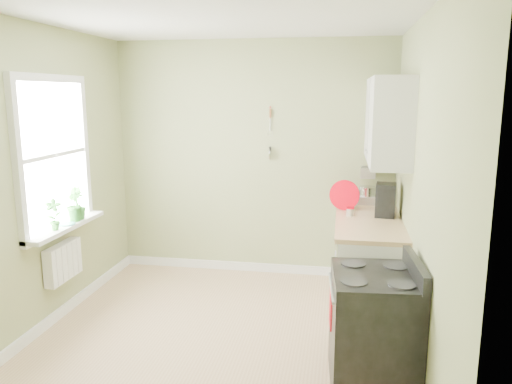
% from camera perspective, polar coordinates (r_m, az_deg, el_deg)
% --- Properties ---
extents(floor, '(3.20, 3.60, 0.02)m').
position_cam_1_polar(floor, '(4.49, -4.52, -16.86)').
color(floor, tan).
rests_on(floor, ground).
extents(ceiling, '(3.20, 3.60, 0.02)m').
position_cam_1_polar(ceiling, '(4.01, -5.16, 19.88)').
color(ceiling, white).
rests_on(ceiling, wall_back).
extents(wall_back, '(3.20, 0.02, 2.70)m').
position_cam_1_polar(wall_back, '(5.79, -0.31, 3.74)').
color(wall_back, tan).
rests_on(wall_back, floor).
extents(wall_left, '(0.02, 3.60, 2.70)m').
position_cam_1_polar(wall_left, '(4.71, -24.16, 1.02)').
color(wall_left, tan).
rests_on(wall_left, floor).
extents(wall_right, '(0.02, 3.60, 2.70)m').
position_cam_1_polar(wall_right, '(3.96, 18.38, -0.32)').
color(wall_right, tan).
rests_on(wall_right, floor).
extents(base_cabinets, '(0.60, 1.60, 0.87)m').
position_cam_1_polar(base_cabinets, '(5.12, 12.66, -8.06)').
color(base_cabinets, white).
rests_on(base_cabinets, floor).
extents(countertop, '(0.64, 1.60, 0.04)m').
position_cam_1_polar(countertop, '(4.99, 12.77, -3.12)').
color(countertop, '#D4B181').
rests_on(countertop, base_cabinets).
extents(upper_cabinets, '(0.35, 1.40, 0.80)m').
position_cam_1_polar(upper_cabinets, '(4.96, 14.76, 7.93)').
color(upper_cabinets, white).
rests_on(upper_cabinets, wall_right).
extents(window, '(0.06, 1.14, 1.44)m').
position_cam_1_polar(window, '(4.91, -22.15, 3.93)').
color(window, white).
rests_on(window, wall_left).
extents(window_sill, '(0.18, 1.14, 0.04)m').
position_cam_1_polar(window_sill, '(4.99, -20.88, -3.71)').
color(window_sill, white).
rests_on(window_sill, wall_left).
extents(radiator, '(0.12, 0.50, 0.35)m').
position_cam_1_polar(radiator, '(5.06, -21.20, -7.44)').
color(radiator, white).
rests_on(radiator, wall_left).
extents(wall_utensils, '(0.02, 0.14, 0.58)m').
position_cam_1_polar(wall_utensils, '(5.70, 1.63, 5.79)').
color(wall_utensils, '#D4B181').
rests_on(wall_utensils, wall_back).
extents(stove, '(0.66, 0.74, 0.97)m').
position_cam_1_polar(stove, '(3.82, 13.31, -15.04)').
color(stove, black).
rests_on(stove, floor).
extents(stand_mixer, '(0.25, 0.39, 0.44)m').
position_cam_1_polar(stand_mixer, '(5.68, 12.67, 0.75)').
color(stand_mixer, '#B2B2B7').
rests_on(stand_mixer, countertop).
extents(kettle, '(0.18, 0.11, 0.19)m').
position_cam_1_polar(kettle, '(5.67, 10.82, -0.18)').
color(kettle, silver).
rests_on(kettle, countertop).
extents(coffee_maker, '(0.21, 0.23, 0.33)m').
position_cam_1_polar(coffee_maker, '(5.05, 14.56, -0.99)').
color(coffee_maker, black).
rests_on(coffee_maker, countertop).
extents(red_tray, '(0.32, 0.12, 0.31)m').
position_cam_1_polar(red_tray, '(5.25, 10.08, -0.34)').
color(red_tray, '#BD0213').
rests_on(red_tray, countertop).
extents(jar, '(0.08, 0.08, 0.09)m').
position_cam_1_polar(jar, '(5.03, 10.71, -2.20)').
color(jar, beige).
rests_on(jar, countertop).
extents(plant_a, '(0.18, 0.16, 0.29)m').
position_cam_1_polar(plant_a, '(4.78, -22.13, -2.41)').
color(plant_a, '#2B7224').
rests_on(plant_a, window_sill).
extents(plant_b, '(0.23, 0.23, 0.33)m').
position_cam_1_polar(plant_b, '(5.07, -20.12, -1.31)').
color(plant_b, '#2B7224').
rests_on(plant_b, window_sill).
extents(plant_c, '(0.22, 0.22, 0.28)m').
position_cam_1_polar(plant_c, '(5.13, -19.71, -1.42)').
color(plant_c, '#2B7224').
rests_on(plant_c, window_sill).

